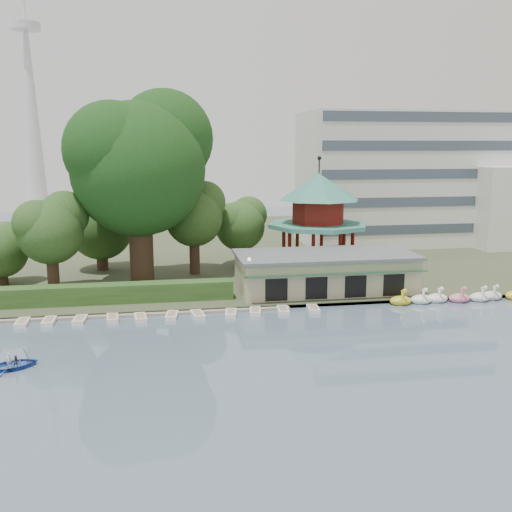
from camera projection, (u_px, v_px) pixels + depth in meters
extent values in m
plane|color=slate|center=(272.00, 383.00, 37.25)|extent=(220.00, 220.00, 0.00)
cube|color=#424930|center=(206.00, 246.00, 87.58)|extent=(220.00, 70.00, 0.40)
cube|color=gray|center=(236.00, 308.00, 53.98)|extent=(220.00, 0.60, 0.30)
cube|color=gray|center=(106.00, 315.00, 51.93)|extent=(34.00, 1.60, 0.24)
cube|color=tan|center=(325.00, 273.00, 59.78)|extent=(18.00, 8.00, 3.60)
cube|color=#595B5E|center=(325.00, 255.00, 59.42)|extent=(18.60, 8.60, 0.30)
cube|color=#194C2D|center=(337.00, 274.00, 55.47)|extent=(18.00, 1.59, 0.45)
cylinder|color=tan|center=(317.00, 264.00, 70.02)|extent=(10.40, 10.40, 1.20)
cylinder|color=#387F6C|center=(318.00, 225.00, 69.11)|extent=(12.40, 12.40, 0.50)
cylinder|color=maroon|center=(318.00, 212.00, 68.80)|extent=(6.40, 6.40, 2.80)
cone|color=#387F6C|center=(319.00, 187.00, 68.24)|extent=(10.00, 10.00, 3.20)
cylinder|color=black|center=(319.00, 166.00, 67.77)|extent=(0.16, 0.16, 1.80)
cube|color=silver|center=(399.00, 178.00, 88.64)|extent=(30.00, 14.00, 20.00)
cone|color=silver|center=(30.00, 94.00, 160.36)|extent=(6.00, 6.00, 60.00)
cylinder|color=silver|center=(25.00, 26.00, 156.99)|extent=(8.00, 8.00, 2.00)
cube|color=#305221|center=(76.00, 295.00, 54.41)|extent=(30.00, 2.00, 1.80)
cylinder|color=black|center=(249.00, 280.00, 55.45)|extent=(0.12, 0.12, 4.00)
sphere|color=beige|center=(249.00, 259.00, 55.06)|extent=(0.36, 0.36, 0.36)
cylinder|color=#3A281C|center=(141.00, 238.00, 61.88)|extent=(2.57, 2.57, 10.07)
sphere|color=#194014|center=(138.00, 169.00, 60.49)|extent=(14.30, 14.30, 14.30)
sphere|color=#194014|center=(164.00, 138.00, 62.43)|extent=(10.73, 10.73, 10.73)
sphere|color=#194014|center=(112.00, 150.00, 58.31)|extent=(10.01, 10.01, 10.01)
cylinder|color=#3A281C|center=(53.00, 267.00, 58.94)|extent=(1.20, 1.20, 5.04)
sphere|color=#305221|center=(50.00, 232.00, 58.25)|extent=(6.69, 6.69, 6.69)
sphere|color=#305221|center=(65.00, 215.00, 59.13)|extent=(5.01, 5.01, 5.01)
sphere|color=#305221|center=(36.00, 223.00, 57.22)|extent=(4.68, 4.68, 4.68)
cylinder|color=#3A281C|center=(3.00, 271.00, 62.03)|extent=(1.04, 1.04, 2.99)
sphere|color=#305221|center=(1.00, 251.00, 61.61)|extent=(5.76, 5.76, 5.76)
sphere|color=#305221|center=(13.00, 241.00, 62.46)|extent=(4.32, 4.32, 4.32)
cylinder|color=#3A281C|center=(195.00, 251.00, 67.18)|extent=(1.21, 1.21, 5.37)
sphere|color=#305221|center=(194.00, 218.00, 66.43)|extent=(6.72, 6.72, 6.72)
sphere|color=#305221|center=(204.00, 202.00, 67.31)|extent=(5.04, 5.04, 5.04)
sphere|color=#305221|center=(184.00, 209.00, 65.39)|extent=(4.71, 4.71, 4.71)
cylinder|color=#3A281C|center=(240.00, 249.00, 72.16)|extent=(1.13, 1.13, 4.05)
sphere|color=#305221|center=(240.00, 226.00, 71.60)|extent=(6.26, 6.26, 6.26)
sphere|color=#305221|center=(249.00, 215.00, 72.47)|extent=(4.69, 4.69, 4.69)
sphere|color=#305221|center=(232.00, 220.00, 70.66)|extent=(4.38, 4.38, 4.38)
cylinder|color=#3A281C|center=(102.00, 253.00, 69.37)|extent=(1.37, 1.37, 4.13)
sphere|color=#305221|center=(101.00, 228.00, 68.80)|extent=(7.59, 7.59, 7.59)
sphere|color=#305221|center=(114.00, 216.00, 69.90)|extent=(5.69, 5.69, 5.69)
sphere|color=#305221|center=(88.00, 223.00, 67.69)|extent=(5.31, 5.31, 5.31)
ellipsoid|color=gold|center=(400.00, 301.00, 55.84)|extent=(2.16, 1.44, 0.99)
cylinder|color=gold|center=(403.00, 297.00, 55.20)|extent=(0.26, 0.79, 1.29)
sphere|color=gold|center=(405.00, 291.00, 54.79)|extent=(0.44, 0.44, 0.44)
ellipsoid|color=white|center=(421.00, 300.00, 56.27)|extent=(2.16, 1.44, 0.99)
cylinder|color=white|center=(424.00, 296.00, 55.63)|extent=(0.26, 0.79, 1.29)
sphere|color=white|center=(426.00, 290.00, 55.22)|extent=(0.44, 0.44, 0.44)
ellipsoid|color=white|center=(437.00, 298.00, 56.71)|extent=(2.16, 1.44, 0.99)
cylinder|color=white|center=(440.00, 294.00, 56.07)|extent=(0.26, 0.79, 1.29)
sphere|color=white|center=(442.00, 289.00, 55.66)|extent=(0.44, 0.44, 0.44)
ellipsoid|color=pink|center=(459.00, 298.00, 56.77)|extent=(2.16, 1.44, 0.99)
cylinder|color=pink|center=(463.00, 294.00, 56.13)|extent=(0.26, 0.79, 1.29)
sphere|color=pink|center=(465.00, 289.00, 55.72)|extent=(0.44, 0.44, 0.44)
ellipsoid|color=white|center=(480.00, 297.00, 57.11)|extent=(2.16, 1.44, 0.99)
cylinder|color=white|center=(483.00, 293.00, 56.48)|extent=(0.26, 0.79, 1.29)
sphere|color=white|center=(485.00, 288.00, 56.06)|extent=(0.44, 0.44, 0.44)
ellipsoid|color=silver|center=(492.00, 296.00, 57.68)|extent=(2.16, 1.44, 0.99)
cylinder|color=silver|center=(495.00, 292.00, 57.04)|extent=(0.26, 0.79, 1.29)
sphere|color=silver|center=(497.00, 286.00, 56.63)|extent=(0.44, 0.44, 0.44)
cube|color=white|center=(22.00, 322.00, 49.48)|extent=(1.05, 2.32, 0.36)
cube|color=white|center=(49.00, 321.00, 49.83)|extent=(1.01, 2.30, 0.36)
cube|color=white|center=(80.00, 320.00, 50.31)|extent=(1.15, 2.36, 0.36)
cube|color=white|center=(113.00, 318.00, 50.82)|extent=(1.21, 2.38, 0.36)
cube|color=white|center=(140.00, 318.00, 50.92)|extent=(1.28, 2.41, 0.36)
cube|color=white|center=(172.00, 315.00, 51.56)|extent=(1.29, 2.41, 0.36)
cube|color=white|center=(198.00, 315.00, 51.85)|extent=(1.33, 2.42, 0.36)
cube|color=white|center=(231.00, 313.00, 52.29)|extent=(1.33, 2.42, 0.36)
cube|color=white|center=(255.00, 311.00, 52.91)|extent=(1.33, 2.42, 0.36)
cube|color=white|center=(283.00, 310.00, 53.31)|extent=(1.23, 2.39, 0.36)
cube|color=white|center=(313.00, 309.00, 53.67)|extent=(1.23, 2.39, 0.36)
imported|color=#2B4DAA|center=(13.00, 362.00, 39.58)|extent=(5.79, 5.06, 1.00)
imported|color=white|center=(9.00, 360.00, 39.71)|extent=(0.41, 0.34, 0.95)
imported|color=#313446|center=(16.00, 362.00, 39.42)|extent=(0.55, 0.49, 0.92)
cylinder|color=#3A281C|center=(31.00, 363.00, 39.80)|extent=(0.94, 0.29, 2.01)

